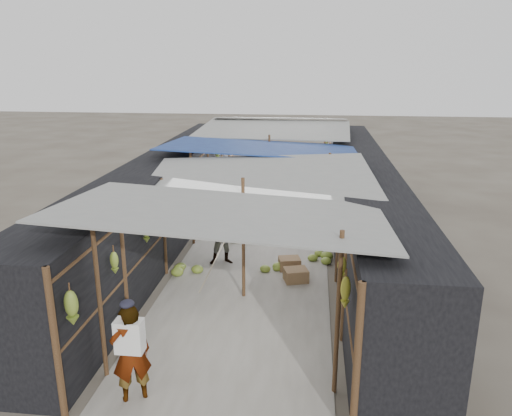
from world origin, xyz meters
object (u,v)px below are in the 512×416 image
at_px(vendor_seated, 318,232).
at_px(crate_near, 296,275).
at_px(black_basin, 320,206).
at_px(vendor_elderly, 131,353).
at_px(shopper_blue, 224,235).

bearing_deg(vendor_seated, crate_near, -7.88).
height_order(black_basin, vendor_elderly, vendor_elderly).
relative_size(shopper_blue, vendor_seated, 1.85).
bearing_deg(crate_near, vendor_elderly, -133.91).
height_order(crate_near, vendor_elderly, vendor_elderly).
xyz_separation_m(shopper_blue, vendor_seated, (2.29, 1.47, -0.35)).
bearing_deg(shopper_blue, vendor_seated, 18.68).
relative_size(black_basin, vendor_seated, 0.74).
bearing_deg(vendor_elderly, black_basin, -133.96).
height_order(crate_near, shopper_blue, shopper_blue).
relative_size(crate_near, vendor_seated, 0.64).
relative_size(crate_near, shopper_blue, 0.34).
bearing_deg(vendor_seated, black_basin, -177.10).
bearing_deg(vendor_elderly, vendor_seated, -140.91).
xyz_separation_m(black_basin, shopper_blue, (-2.38, -5.09, 0.66)).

